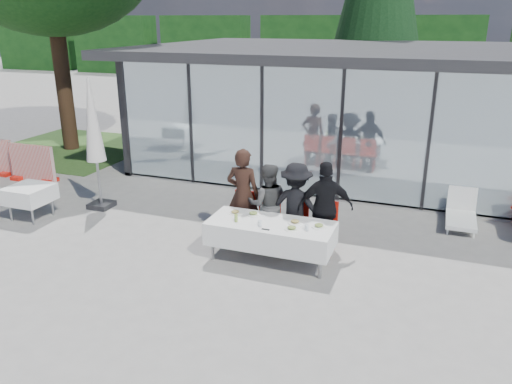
% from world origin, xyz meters
% --- Properties ---
extents(ground, '(90.00, 90.00, 0.00)m').
position_xyz_m(ground, '(0.00, 0.00, 0.00)').
color(ground, gray).
rests_on(ground, ground).
extents(pavilion, '(14.80, 8.80, 3.44)m').
position_xyz_m(pavilion, '(2.00, 8.16, 2.15)').
color(pavilion, gray).
rests_on(pavilion, ground).
extents(treeline, '(62.50, 2.00, 4.40)m').
position_xyz_m(treeline, '(-2.00, 28.00, 2.20)').
color(treeline, black).
rests_on(treeline, ground).
extents(dining_table, '(2.26, 0.96, 0.75)m').
position_xyz_m(dining_table, '(0.52, 0.49, 0.54)').
color(dining_table, white).
rests_on(dining_table, ground).
extents(diner_a, '(0.68, 0.68, 1.86)m').
position_xyz_m(diner_a, '(-0.31, 1.22, 0.93)').
color(diner_a, '#311D15').
rests_on(diner_a, ground).
extents(diner_chair_a, '(0.44, 0.44, 0.97)m').
position_xyz_m(diner_chair_a, '(-0.31, 1.24, 0.54)').
color(diner_chair_a, red).
rests_on(diner_chair_a, ground).
extents(diner_b, '(0.98, 0.98, 1.61)m').
position_xyz_m(diner_b, '(0.20, 1.22, 0.80)').
color(diner_b, '#4A4A4A').
rests_on(diner_b, ground).
extents(diner_chair_b, '(0.44, 0.44, 0.97)m').
position_xyz_m(diner_chair_b, '(0.20, 1.24, 0.54)').
color(diner_chair_b, red).
rests_on(diner_chair_b, ground).
extents(diner_c, '(1.10, 1.10, 1.68)m').
position_xyz_m(diner_c, '(0.77, 1.22, 0.84)').
color(diner_c, black).
rests_on(diner_c, ground).
extents(diner_chair_c, '(0.44, 0.44, 0.97)m').
position_xyz_m(diner_chair_c, '(0.77, 1.24, 0.54)').
color(diner_chair_c, red).
rests_on(diner_chair_c, ground).
extents(diner_d, '(1.32, 1.32, 1.76)m').
position_xyz_m(diner_d, '(1.33, 1.22, 0.88)').
color(diner_d, black).
rests_on(diner_d, ground).
extents(diner_chair_d, '(0.44, 0.44, 0.97)m').
position_xyz_m(diner_chair_d, '(1.33, 1.24, 0.54)').
color(diner_chair_d, red).
rests_on(diner_chair_d, ground).
extents(plate_a, '(0.26, 0.26, 0.07)m').
position_xyz_m(plate_a, '(-0.25, 0.66, 0.78)').
color(plate_a, white).
rests_on(plate_a, dining_table).
extents(plate_b, '(0.26, 0.26, 0.07)m').
position_xyz_m(plate_b, '(0.10, 0.72, 0.78)').
color(plate_b, white).
rests_on(plate_b, dining_table).
extents(plate_c, '(0.26, 0.26, 0.07)m').
position_xyz_m(plate_c, '(0.93, 0.60, 0.78)').
color(plate_c, white).
rests_on(plate_c, dining_table).
extents(plate_d, '(0.26, 0.26, 0.07)m').
position_xyz_m(plate_d, '(1.37, 0.58, 0.78)').
color(plate_d, white).
rests_on(plate_d, dining_table).
extents(plate_extra, '(0.26, 0.26, 0.07)m').
position_xyz_m(plate_extra, '(0.95, 0.31, 0.78)').
color(plate_extra, white).
rests_on(plate_extra, dining_table).
extents(juice_bottle, '(0.06, 0.06, 0.13)m').
position_xyz_m(juice_bottle, '(-0.08, 0.32, 0.82)').
color(juice_bottle, '#8AAB47').
rests_on(juice_bottle, dining_table).
extents(drinking_glasses, '(0.89, 0.17, 0.10)m').
position_xyz_m(drinking_glasses, '(0.79, 0.33, 0.80)').
color(drinking_glasses, silver).
rests_on(drinking_glasses, dining_table).
extents(folded_eyeglasses, '(0.14, 0.03, 0.01)m').
position_xyz_m(folded_eyeglasses, '(0.53, 0.15, 0.76)').
color(folded_eyeglasses, black).
rests_on(folded_eyeglasses, dining_table).
extents(spare_table_left, '(0.86, 0.86, 0.74)m').
position_xyz_m(spare_table_left, '(-5.10, 0.61, 0.55)').
color(spare_table_left, white).
rests_on(spare_table_left, ground).
extents(market_umbrella, '(0.50, 0.50, 3.00)m').
position_xyz_m(market_umbrella, '(-4.07, 1.69, 1.90)').
color(market_umbrella, black).
rests_on(market_umbrella, ground).
extents(lounger, '(0.60, 1.33, 0.72)m').
position_xyz_m(lounger, '(3.80, 3.56, 0.26)').
color(lounger, white).
rests_on(lounger, ground).
extents(grass_patch, '(5.00, 5.00, 0.02)m').
position_xyz_m(grass_patch, '(-8.50, 6.00, 0.01)').
color(grass_patch, '#385926').
rests_on(grass_patch, ground).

